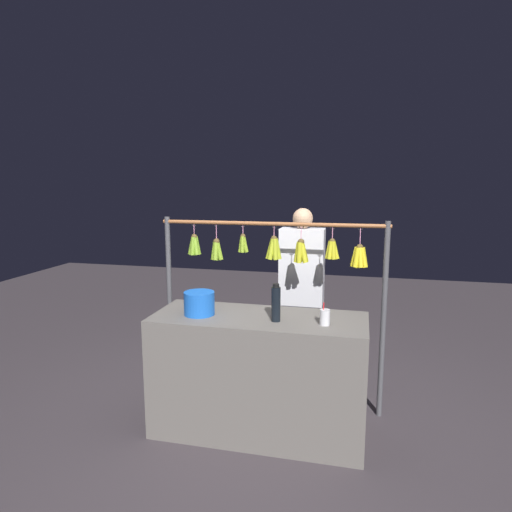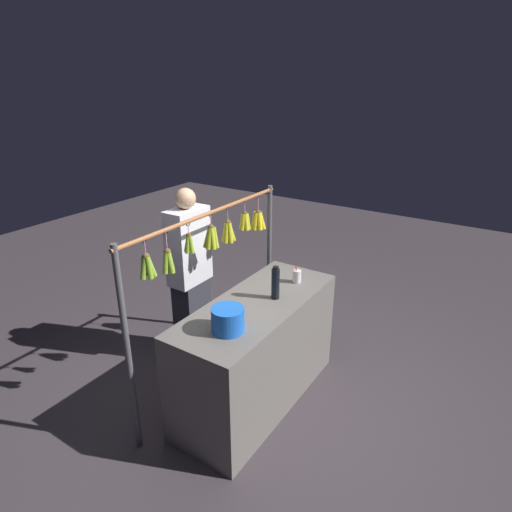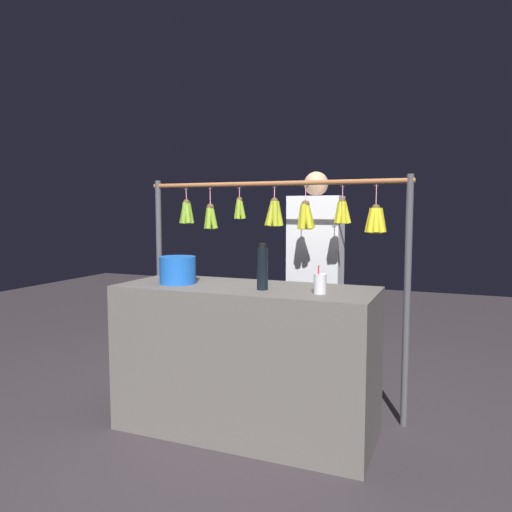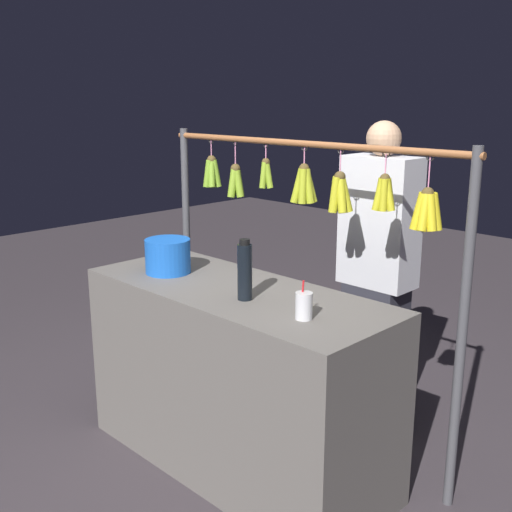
# 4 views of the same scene
# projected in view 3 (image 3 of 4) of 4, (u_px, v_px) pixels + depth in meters

# --- Properties ---
(ground_plane) EXTENTS (12.00, 12.00, 0.00)m
(ground_plane) POSITION_uv_depth(u_px,v_px,m) (246.00, 430.00, 3.10)
(ground_plane) COLOR #3F373C
(market_counter) EXTENTS (1.59, 0.63, 0.92)m
(market_counter) POSITION_uv_depth(u_px,v_px,m) (246.00, 359.00, 3.06)
(market_counter) COLOR #66605B
(market_counter) RESTS_ON ground
(display_rack) EXTENTS (1.90, 0.14, 1.61)m
(display_rack) POSITION_uv_depth(u_px,v_px,m) (277.00, 239.00, 3.39)
(display_rack) COLOR #4C4C51
(display_rack) RESTS_ON ground
(water_bottle) EXTENTS (0.07, 0.07, 0.27)m
(water_bottle) POSITION_uv_depth(u_px,v_px,m) (262.00, 268.00, 2.87)
(water_bottle) COLOR black
(water_bottle) RESTS_ON market_counter
(blue_bucket) EXTENTS (0.23, 0.23, 0.17)m
(blue_bucket) POSITION_uv_depth(u_px,v_px,m) (178.00, 270.00, 3.13)
(blue_bucket) COLOR blue
(blue_bucket) RESTS_ON market_counter
(drink_cup) EXTENTS (0.07, 0.07, 0.16)m
(drink_cup) POSITION_uv_depth(u_px,v_px,m) (320.00, 284.00, 2.74)
(drink_cup) COLOR silver
(drink_cup) RESTS_ON market_counter
(vendor_person) EXTENTS (0.40, 0.22, 1.67)m
(vendor_person) POSITION_uv_depth(u_px,v_px,m) (315.00, 284.00, 3.74)
(vendor_person) COLOR #2D2D38
(vendor_person) RESTS_ON ground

